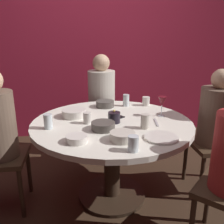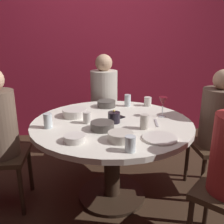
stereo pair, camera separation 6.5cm
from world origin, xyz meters
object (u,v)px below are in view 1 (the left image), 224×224
at_px(wine_glass, 162,102).
at_px(cup_near_candle, 145,121).
at_px(seated_diner_back, 102,95).
at_px(dinner_plate, 161,137).
at_px(dining_table, 112,138).
at_px(seated_diner_right, 216,118).
at_px(cell_phone, 116,116).
at_px(bowl_serving_large, 122,136).
at_px(bowl_small_white, 74,113).
at_px(cup_center_front, 146,101).
at_px(candle_holder, 114,117).
at_px(cup_by_right_diner, 133,144).
at_px(cup_far_edge, 87,118).
at_px(cup_by_left_diner, 126,100).
at_px(bowl_rice_portion, 105,104).
at_px(bowl_salad_center, 77,139).
at_px(cup_beside_wine, 48,121).
at_px(bowl_sauce_side, 103,126).

bearing_deg(wine_glass, cup_near_candle, -129.23).
bearing_deg(seated_diner_back, wine_glass, 28.87).
bearing_deg(seated_diner_back, dinner_plate, 12.63).
height_order(dining_table, seated_diner_back, seated_diner_back).
height_order(seated_diner_right, cell_phone, seated_diner_right).
bearing_deg(seated_diner_right, cup_near_candle, 15.49).
distance_m(dining_table, cell_phone, 0.20).
height_order(bowl_serving_large, bowl_small_white, bowl_small_white).
bearing_deg(cup_center_front, dining_table, -133.53).
xyz_separation_m(seated_diner_back, candle_holder, (0.01, -0.92, 0.03)).
distance_m(dining_table, dinner_plate, 0.52).
xyz_separation_m(seated_diner_right, cup_by_right_diner, (-0.87, -0.56, 0.07)).
xyz_separation_m(seated_diner_back, wine_glass, (0.45, -0.81, 0.11)).
bearing_deg(cell_phone, cup_far_edge, -8.04).
xyz_separation_m(bowl_small_white, cup_by_left_diner, (0.51, 0.27, 0.03)).
distance_m(cup_by_left_diner, cup_by_right_diner, 1.01).
bearing_deg(dining_table, bowl_rice_portion, 91.37).
bearing_deg(seated_diner_back, candle_holder, 0.80).
bearing_deg(dinner_plate, bowl_serving_large, 179.14).
distance_m(bowl_rice_portion, cup_by_right_diner, 1.00).
bearing_deg(bowl_salad_center, wine_glass, 31.60).
height_order(dining_table, seated_diner_right, seated_diner_right).
relative_size(bowl_small_white, cup_near_candle, 1.86).
distance_m(seated_diner_right, cup_center_front, 0.68).
height_order(cell_phone, bowl_small_white, bowl_small_white).
height_order(bowl_small_white, cup_beside_wine, cup_beside_wine).
relative_size(seated_diner_back, bowl_sauce_side, 6.70).
relative_size(cell_phone, bowl_small_white, 0.67).
bearing_deg(dinner_plate, seated_diner_right, 31.90).
xyz_separation_m(dinner_plate, bowl_serving_large, (-0.27, 0.00, 0.02)).
bearing_deg(cup_near_candle, cup_beside_wine, 172.49).
bearing_deg(cup_by_left_diner, cup_by_right_diner, -98.48).
relative_size(cell_phone, cup_near_candle, 1.24).
relative_size(bowl_serving_large, cup_far_edge, 1.87).
bearing_deg(bowl_sauce_side, seated_diner_right, 9.90).
distance_m(cup_by_left_diner, cup_far_edge, 0.61).
xyz_separation_m(seated_diner_back, cup_by_right_diner, (0.05, -1.45, 0.03)).
xyz_separation_m(seated_diner_back, cup_by_left_diner, (0.20, -0.46, 0.04)).
bearing_deg(cup_by_left_diner, cup_center_front, -3.18).
distance_m(cup_center_front, cup_beside_wine, 1.05).
xyz_separation_m(seated_diner_right, candle_holder, (-0.92, -0.03, 0.06)).
bearing_deg(cell_phone, cup_center_front, -175.13).
bearing_deg(bowl_small_white, seated_diner_right, -7.59).
bearing_deg(dining_table, bowl_salad_center, -127.63).
bearing_deg(cup_near_candle, dining_table, 139.29).
distance_m(candle_holder, cup_center_front, 0.60).
bearing_deg(seated_diner_back, dining_table, 0.00).
height_order(wine_glass, cup_beside_wine, wine_glass).
xyz_separation_m(wine_glass, cup_by_right_diner, (-0.40, -0.64, -0.08)).
xyz_separation_m(bowl_small_white, bowl_sauce_side, (0.22, -0.34, -0.00)).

